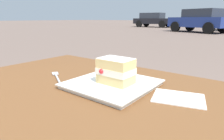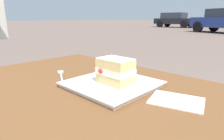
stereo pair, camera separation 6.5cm
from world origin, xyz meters
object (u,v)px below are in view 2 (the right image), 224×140
object	(u,v)px
patio_table	(65,132)
paper_napkin	(177,101)
parked_car_extra	(175,20)
cake_slice	(115,71)
dessert_fork	(61,76)
dessert_plate	(112,84)

from	to	relation	value
patio_table	paper_napkin	xyz separation A→B (m)	(0.24, 0.22, 0.10)
paper_napkin	parked_car_extra	world-z (taller)	parked_car_extra
cake_slice	dessert_fork	bearing A→B (deg)	-166.90
cake_slice	dessert_fork	xyz separation A→B (m)	(-0.24, -0.06, -0.05)
cake_slice	dessert_fork	world-z (taller)	cake_slice
cake_slice	paper_napkin	xyz separation A→B (m)	(0.20, 0.04, -0.06)
dessert_fork	parked_car_extra	bearing A→B (deg)	115.21
dessert_plate	dessert_fork	world-z (taller)	dessert_plate
dessert_plate	paper_napkin	bearing A→B (deg)	9.52
patio_table	parked_car_extra	world-z (taller)	parked_car_extra
cake_slice	dessert_fork	size ratio (longest dim) A/B	0.73
paper_napkin	parked_car_extra	distance (m)	21.68
dessert_fork	parked_car_extra	xyz separation A→B (m)	(-9.19, 19.51, 0.08)
cake_slice	patio_table	bearing A→B (deg)	-101.44
dessert_fork	paper_napkin	xyz separation A→B (m)	(0.44, 0.09, -0.00)
parked_car_extra	paper_napkin	bearing A→B (deg)	-63.62
dessert_plate	dessert_fork	size ratio (longest dim) A/B	1.73
dessert_plate	cake_slice	world-z (taller)	cake_slice
patio_table	dessert_plate	size ratio (longest dim) A/B	4.23
paper_napkin	patio_table	bearing A→B (deg)	-137.35
patio_table	dessert_plate	distance (m)	0.21
parked_car_extra	cake_slice	bearing A→B (deg)	-64.15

